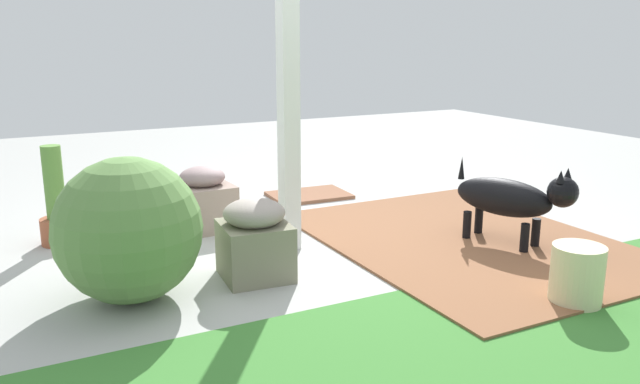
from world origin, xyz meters
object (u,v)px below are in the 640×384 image
object	(u,v)px
stone_planter_mid	(255,239)
round_shrub	(128,230)
dog	(511,198)
ceramic_urn	(577,275)
porch_pillar	(288,70)
terracotta_pot_tall	(57,209)
stone_planter_nearest	(203,200)
doormat	(309,195)

from	to	relation	value
stone_planter_mid	round_shrub	world-z (taller)	round_shrub
dog	ceramic_urn	bearing A→B (deg)	67.62
porch_pillar	stone_planter_mid	distance (m)	1.10
porch_pillar	terracotta_pot_tall	world-z (taller)	porch_pillar
terracotta_pot_tall	stone_planter_nearest	bearing A→B (deg)	173.72
terracotta_pot_tall	stone_planter_mid	bearing A→B (deg)	128.82
stone_planter_mid	dog	bearing A→B (deg)	171.70
stone_planter_mid	dog	size ratio (longest dim) A/B	0.57
porch_pillar	stone_planter_nearest	size ratio (longest dim) A/B	5.07
terracotta_pot_tall	dog	size ratio (longest dim) A/B	0.81
round_shrub	terracotta_pot_tall	bearing A→B (deg)	-78.03
stone_planter_nearest	porch_pillar	bearing A→B (deg)	118.66
stone_planter_mid	round_shrub	distance (m)	0.73
round_shrub	terracotta_pot_tall	xyz separation A→B (m)	(0.25, -1.19, -0.14)
terracotta_pot_tall	ceramic_urn	size ratio (longest dim) A/B	2.13
round_shrub	stone_planter_mid	bearing A→B (deg)	179.91
porch_pillar	dog	world-z (taller)	porch_pillar
dog	doormat	world-z (taller)	dog
stone_planter_nearest	round_shrub	world-z (taller)	round_shrub
stone_planter_mid	ceramic_urn	size ratio (longest dim) A/B	1.48
porch_pillar	stone_planter_nearest	xyz separation A→B (m)	(0.38, -0.69, -0.96)
round_shrub	ceramic_urn	world-z (taller)	round_shrub
stone_planter_nearest	doormat	distance (m)	1.23
stone_planter_mid	terracotta_pot_tall	bearing A→B (deg)	-51.18
porch_pillar	ceramic_urn	world-z (taller)	porch_pillar
stone_planter_nearest	doormat	size ratio (longest dim) A/B	0.69
stone_planter_nearest	doormat	world-z (taller)	stone_planter_nearest
porch_pillar	round_shrub	size ratio (longest dim) A/B	3.02
porch_pillar	round_shrub	bearing A→B (deg)	19.46
ceramic_urn	doormat	world-z (taller)	ceramic_urn
round_shrub	doormat	world-z (taller)	round_shrub
stone_planter_mid	round_shrub	bearing A→B (deg)	-0.09
ceramic_urn	doormat	xyz separation A→B (m)	(0.23, -2.71, -0.14)
stone_planter_nearest	terracotta_pot_tall	bearing A→B (deg)	-6.28
stone_planter_nearest	terracotta_pot_tall	size ratio (longest dim) A/B	0.68
round_shrub	dog	xyz separation A→B (m)	(-2.44, 0.25, -0.05)
round_shrub	porch_pillar	bearing A→B (deg)	-160.54
stone_planter_nearest	stone_planter_mid	world-z (taller)	stone_planter_mid
porch_pillar	ceramic_urn	distance (m)	2.07
porch_pillar	doormat	xyz separation A→B (m)	(-0.73, -1.18, -1.16)
terracotta_pot_tall	doormat	world-z (taller)	terracotta_pot_tall
stone_planter_mid	dog	xyz separation A→B (m)	(-1.73, 0.25, 0.11)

